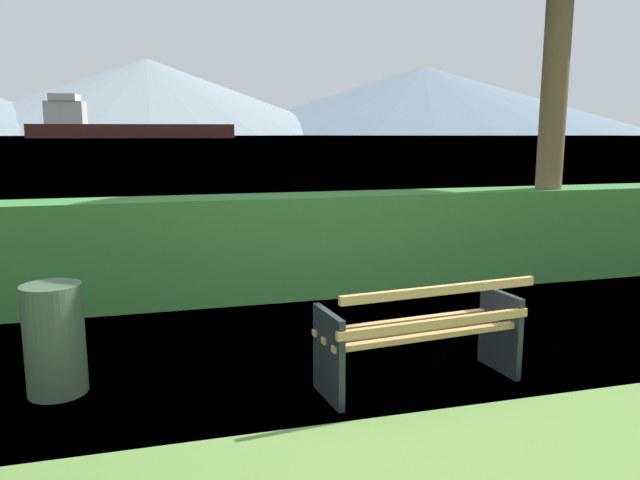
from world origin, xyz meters
The scene contains 7 objects.
ground_plane centered at (0.00, 0.00, 0.00)m, with size 1400.00×1400.00×0.00m, color #567A38.
water_surface centered at (0.00, 309.52, 0.00)m, with size 620.00×620.00×0.00m, color #6B8EA3.
park_bench centered at (0.01, -0.06, 0.42)m, with size 1.67×0.73×0.87m.
hedge_row centered at (0.00, 2.91, 0.61)m, with size 12.82×0.72×1.22m, color #387A33.
trash_bin centered at (-2.72, 0.57, 0.42)m, with size 0.44×0.44×0.85m, color #385138.
cargo_ship_large centered at (-12.15, 228.78, 4.26)m, with size 72.04×18.30×15.23m.
distant_hills centered at (21.81, 561.36, 34.95)m, with size 908.82×454.68×75.43m.
Camera 1 is at (-1.98, -4.23, 1.96)m, focal length 34.38 mm.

